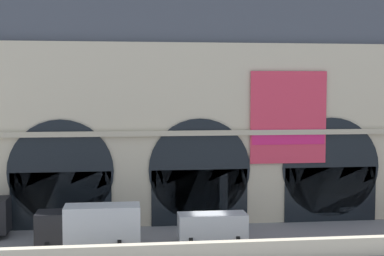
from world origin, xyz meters
The scene contains 5 objects.
ground_plane centered at (0.00, 0.00, 0.00)m, with size 200.00×200.00×0.00m, color slate.
quay_parapet_wall centered at (0.00, -4.88, 0.64)m, with size 90.00×0.70×1.27m, color beige.
station_building centered at (0.04, 7.50, 9.44)m, with size 48.49×5.40×19.43m.
box_truck_midwest centered at (-8.88, -0.80, 1.70)m, with size 7.50×2.91×3.12m.
van_center centered at (0.25, -0.45, 1.25)m, with size 5.20×2.48×2.20m.
Camera 1 is at (-6.32, -41.90, 11.76)m, focal length 52.64 mm.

